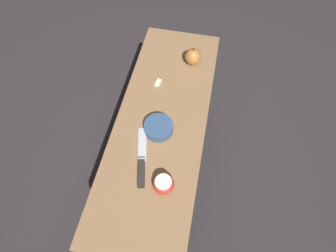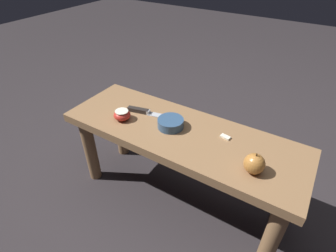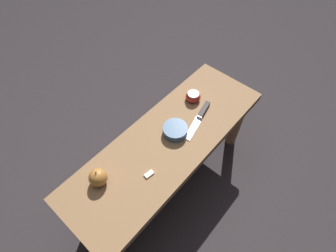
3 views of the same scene
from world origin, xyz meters
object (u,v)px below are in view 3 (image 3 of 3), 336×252
Objects in this scene: wooden_bench at (168,149)px; bowl at (175,130)px; knife at (201,115)px; apple_whole at (98,177)px; apple_cut at (193,96)px.

bowl reaches higher than wooden_bench.
knife is at bearing 172.18° from wooden_bench.
knife is 2.93× the size of apple_whole.
knife is 3.22× the size of apple_cut.
apple_whole is at bearing -10.72° from bowl.
bowl is at bearing -23.77° from knife.
apple_cut is at bearing 179.18° from apple_whole.
apple_cut is 0.67× the size of bowl.
knife is at bearing 169.46° from bowl.
apple_whole is at bearing -0.82° from apple_cut.
apple_whole is (0.55, -0.10, 0.03)m from knife.
knife is at bearing 169.33° from apple_whole.
wooden_bench is at bearing 167.58° from apple_whole.
apple_cut is at bearing -134.75° from knife.
apple_cut is (-0.61, 0.01, -0.01)m from apple_whole.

